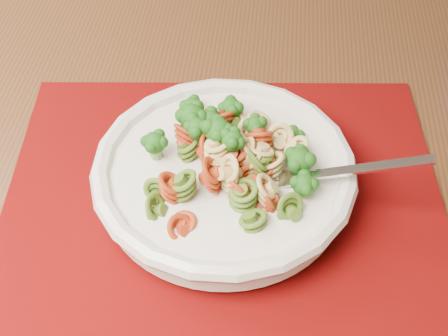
# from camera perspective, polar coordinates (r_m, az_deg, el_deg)

# --- Properties ---
(dining_table) EXTENTS (1.40, 1.00, 0.75)m
(dining_table) POSITION_cam_1_polar(r_m,az_deg,el_deg) (0.85, -0.10, 0.88)
(dining_table) COLOR #4A2E15
(dining_table) RESTS_ON ground
(placemat) EXTENTS (0.52, 0.45, 0.00)m
(placemat) POSITION_cam_1_polar(r_m,az_deg,el_deg) (0.66, -0.03, -2.31)
(placemat) COLOR #5F0504
(placemat) RESTS_ON dining_table
(pasta_bowl) EXTENTS (0.27, 0.27, 0.05)m
(pasta_bowl) POSITION_cam_1_polar(r_m,az_deg,el_deg) (0.63, -0.00, -0.58)
(pasta_bowl) COLOR silver
(pasta_bowl) RESTS_ON placemat
(pasta_broccoli_heap) EXTENTS (0.23, 0.23, 0.06)m
(pasta_broccoli_heap) POSITION_cam_1_polar(r_m,az_deg,el_deg) (0.62, -0.00, 0.37)
(pasta_broccoli_heap) COLOR tan
(pasta_broccoli_heap) RESTS_ON pasta_bowl
(fork) EXTENTS (0.18, 0.04, 0.08)m
(fork) POSITION_cam_1_polar(r_m,az_deg,el_deg) (0.62, 6.21, -0.88)
(fork) COLOR silver
(fork) RESTS_ON pasta_bowl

